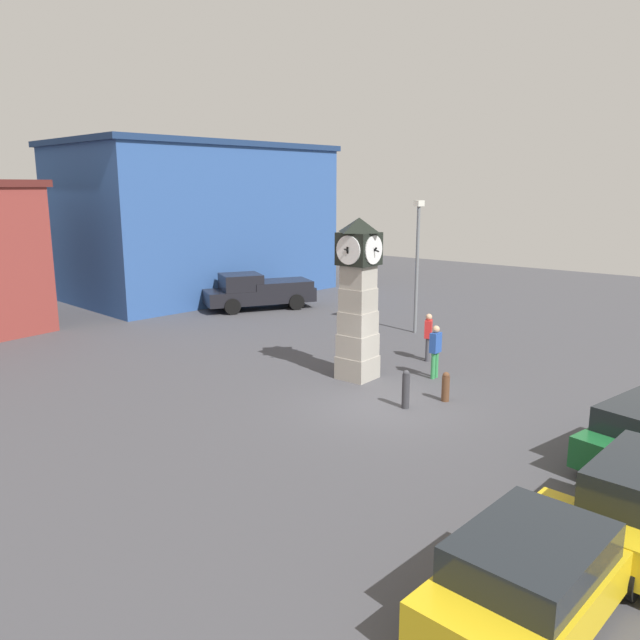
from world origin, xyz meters
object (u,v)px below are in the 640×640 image
at_px(car_navy_sedan, 537,572).
at_px(pedestrian_crossing_lot, 435,348).
at_px(clock_tower, 358,298).
at_px(bollard_mid_row, 446,386).
at_px(bollard_near_tower, 406,389).
at_px(pedestrian_near_bench, 428,334).
at_px(pickup_truck, 259,291).
at_px(street_lamp_far_side, 417,256).

xyz_separation_m(car_navy_sedan, pedestrian_crossing_lot, (9.41, 6.85, 0.28)).
bearing_deg(clock_tower, pedestrian_crossing_lot, -51.10).
bearing_deg(bollard_mid_row, clock_tower, 86.81).
height_order(bollard_near_tower, bollard_mid_row, bollard_near_tower).
xyz_separation_m(bollard_mid_row, pedestrian_near_bench, (3.49, 2.57, 0.54)).
bearing_deg(pedestrian_near_bench, pickup_truck, 75.09).
bearing_deg(pickup_truck, street_lamp_far_side, -86.96).
bearing_deg(pedestrian_near_bench, bollard_mid_row, -143.60).
relative_size(pickup_truck, pedestrian_near_bench, 3.34).
xyz_separation_m(bollard_mid_row, car_navy_sedan, (-7.63, -5.51, 0.29)).
relative_size(clock_tower, street_lamp_far_side, 0.93).
bearing_deg(clock_tower, bollard_near_tower, -117.82).
relative_size(pedestrian_near_bench, street_lamp_far_side, 0.31).
bearing_deg(pickup_truck, car_navy_sedan, -125.88).
bearing_deg(car_navy_sedan, street_lamp_far_side, 36.12).
bearing_deg(car_navy_sedan, clock_tower, 48.48).
bearing_deg(bollard_mid_row, pedestrian_crossing_lot, 37.08).
xyz_separation_m(clock_tower, car_navy_sedan, (-7.82, -8.83, -1.95)).
distance_m(car_navy_sedan, pedestrian_near_bench, 13.75).
distance_m(bollard_near_tower, pickup_truck, 15.61).
relative_size(bollard_near_tower, car_navy_sedan, 0.25).
height_order(clock_tower, bollard_near_tower, clock_tower).
bearing_deg(street_lamp_far_side, bollard_mid_row, -143.56).
relative_size(car_navy_sedan, pedestrian_near_bench, 2.59).
relative_size(bollard_mid_row, car_navy_sedan, 0.20).
bearing_deg(street_lamp_far_side, car_navy_sedan, -143.88).
distance_m(clock_tower, bollard_mid_row, 4.01).
height_order(clock_tower, car_navy_sedan, clock_tower).
bearing_deg(bollard_mid_row, pedestrian_near_bench, 36.40).
bearing_deg(street_lamp_far_side, clock_tower, -164.70).
height_order(pickup_truck, pedestrian_near_bench, pickup_truck).
relative_size(clock_tower, bollard_mid_row, 5.90).
xyz_separation_m(clock_tower, street_lamp_far_side, (6.85, 1.87, 0.59)).
xyz_separation_m(clock_tower, bollard_near_tower, (-1.44, -2.72, -2.12)).
bearing_deg(pedestrian_crossing_lot, pedestrian_near_bench, 35.68).
height_order(pickup_truck, street_lamp_far_side, street_lamp_far_side).
bearing_deg(street_lamp_far_side, pedestrian_near_bench, -143.53).
xyz_separation_m(pickup_truck, street_lamp_far_side, (0.47, -8.92, 2.35)).
relative_size(bollard_mid_row, pickup_truck, 0.15).
xyz_separation_m(bollard_near_tower, car_navy_sedan, (-6.38, -6.10, 0.17)).
distance_m(bollard_mid_row, pedestrian_near_bench, 4.37).
distance_m(clock_tower, pickup_truck, 12.65).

